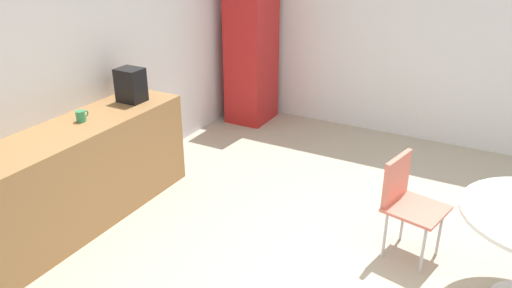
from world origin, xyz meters
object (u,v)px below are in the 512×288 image
(locker_cabinet, at_px, (251,50))
(mug_green, at_px, (81,116))
(coffee_maker, at_px, (131,85))
(mug_white, at_px, (133,96))
(chair_coral, at_px, (406,195))

(locker_cabinet, height_order, mug_green, locker_cabinet)
(mug_green, bearing_deg, coffee_maker, -2.74)
(locker_cabinet, xyz_separation_m, coffee_maker, (-2.17, 0.10, 0.12))
(locker_cabinet, distance_m, mug_white, 2.16)
(mug_green, bearing_deg, chair_coral, -74.34)
(chair_coral, bearing_deg, coffee_maker, 92.78)
(chair_coral, relative_size, coffee_maker, 2.59)
(mug_white, relative_size, mug_green, 1.00)
(locker_cabinet, xyz_separation_m, mug_white, (-2.16, 0.10, 0.00))
(mug_white, height_order, coffee_maker, coffee_maker)
(mug_white, bearing_deg, locker_cabinet, -2.55)
(locker_cabinet, distance_m, coffee_maker, 2.17)
(mug_green, distance_m, coffee_maker, 0.62)
(coffee_maker, bearing_deg, locker_cabinet, -2.64)
(mug_green, xyz_separation_m, coffee_maker, (0.61, -0.03, 0.11))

